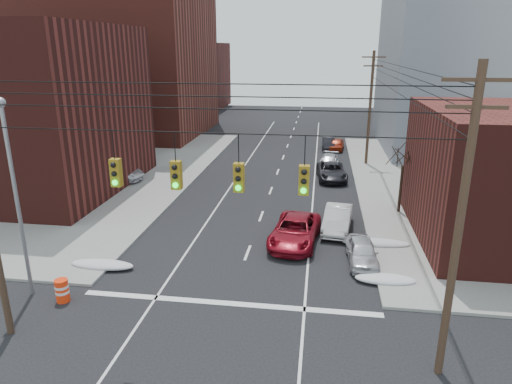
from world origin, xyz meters
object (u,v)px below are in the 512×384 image
(parked_car_a, at_px, (362,252))
(lot_car_d, at_px, (105,163))
(parked_car_d, at_px, (329,162))
(lot_car_b, at_px, (115,173))
(construction_barrel, at_px, (62,290))
(lot_car_a, at_px, (94,178))
(parked_car_e, at_px, (337,144))
(lot_car_c, at_px, (67,183))
(red_pickup, at_px, (295,231))
(parked_car_f, at_px, (328,143))
(parked_car_b, at_px, (337,219))
(parked_car_c, at_px, (331,171))

(parked_car_a, relative_size, lot_car_d, 1.03)
(parked_car_a, distance_m, parked_car_d, 20.31)
(lot_car_b, bearing_deg, construction_barrel, -156.73)
(lot_car_a, xyz_separation_m, lot_car_d, (-1.20, 4.68, 0.02))
(parked_car_d, height_order, lot_car_b, lot_car_b)
(parked_car_e, bearing_deg, parked_car_a, -83.25)
(lot_car_c, bearing_deg, red_pickup, -94.19)
(parked_car_f, bearing_deg, lot_car_b, -139.00)
(lot_car_c, bearing_deg, lot_car_d, 16.64)
(lot_car_a, height_order, lot_car_b, lot_car_b)
(parked_car_b, relative_size, lot_car_b, 0.91)
(lot_car_b, height_order, lot_car_d, lot_car_b)
(parked_car_e, bearing_deg, red_pickup, -91.26)
(parked_car_f, distance_m, construction_barrel, 37.50)
(parked_car_a, height_order, lot_car_c, lot_car_c)
(parked_car_e, xyz_separation_m, lot_car_d, (-21.92, -12.69, 0.14))
(parked_car_a, distance_m, parked_car_e, 28.87)
(parked_car_c, relative_size, parked_car_f, 1.31)
(parked_car_a, bearing_deg, parked_car_b, 102.35)
(red_pickup, relative_size, parked_car_b, 1.22)
(lot_car_b, relative_size, lot_car_c, 1.04)
(parked_car_d, distance_m, parked_car_f, 9.14)
(parked_car_f, xyz_separation_m, lot_car_b, (-18.54, -16.43, 0.19))
(red_pickup, relative_size, construction_barrel, 5.15)
(lot_car_a, distance_m, lot_car_c, 2.43)
(parked_car_a, relative_size, parked_car_f, 0.96)
(parked_car_a, xyz_separation_m, parked_car_b, (-1.21, 4.60, 0.10))
(lot_car_d, xyz_separation_m, construction_barrel, (8.50, -22.15, -0.23))
(parked_car_c, xyz_separation_m, parked_car_f, (-0.18, 12.86, -0.07))
(parked_car_b, relative_size, lot_car_d, 1.23)
(red_pickup, height_order, lot_car_c, lot_car_c)
(parked_car_f, bearing_deg, lot_car_d, -148.34)
(parked_car_c, bearing_deg, construction_barrel, -124.59)
(red_pickup, bearing_deg, parked_car_b, 49.41)
(parked_car_f, distance_m, lot_car_a, 26.67)
(lot_car_b, bearing_deg, parked_car_c, -73.66)
(red_pickup, height_order, lot_car_b, same)
(parked_car_c, height_order, lot_car_c, lot_car_c)
(lot_car_a, bearing_deg, parked_car_a, -131.24)
(parked_car_f, xyz_separation_m, construction_barrel, (-12.48, -35.37, -0.10))
(parked_car_b, relative_size, parked_car_d, 1.02)
(parked_car_b, xyz_separation_m, parked_car_c, (-0.21, 11.93, -0.03))
(parked_car_b, bearing_deg, lot_car_c, 173.96)
(lot_car_c, xyz_separation_m, construction_barrel, (8.51, -15.36, -0.30))
(lot_car_d, bearing_deg, red_pickup, -140.50)
(parked_car_c, distance_m, construction_barrel, 25.83)
(red_pickup, bearing_deg, parked_car_a, -23.60)
(red_pickup, distance_m, parked_car_b, 3.53)
(parked_car_c, xyz_separation_m, lot_car_a, (-19.95, -5.04, 0.04))
(parked_car_d, distance_m, construction_barrel, 29.05)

